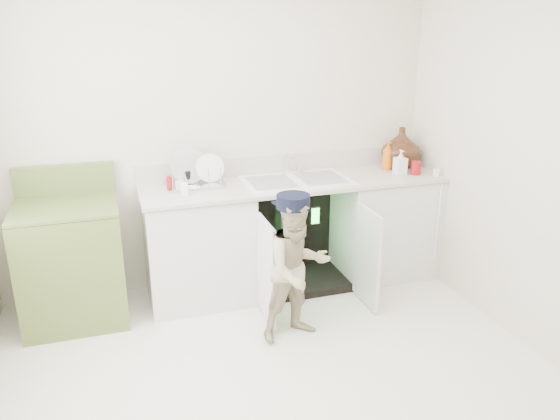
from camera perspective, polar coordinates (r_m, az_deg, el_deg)
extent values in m
plane|color=silver|center=(3.54, -0.47, -17.25)|extent=(3.50, 3.50, 0.00)
cube|color=beige|center=(4.39, -6.41, 7.87)|extent=(3.50, 2.50, 0.02)
cube|color=beige|center=(1.71, 14.87, -11.41)|extent=(3.50, 2.50, 0.02)
cube|color=beige|center=(3.85, 25.27, 4.57)|extent=(2.50, 3.00, 0.02)
cube|color=silver|center=(4.30, -8.46, -3.90)|extent=(0.80, 0.60, 0.86)
cube|color=silver|center=(4.79, 10.74, -1.58)|extent=(0.80, 0.60, 0.86)
cube|color=black|center=(4.72, 0.58, -1.55)|extent=(0.80, 0.06, 0.86)
cube|color=black|center=(4.65, 1.62, -7.30)|extent=(0.80, 0.60, 0.06)
cylinder|color=gray|center=(4.54, 0.42, -2.14)|extent=(0.05, 0.05, 0.70)
cylinder|color=gray|center=(4.58, 2.08, -1.94)|extent=(0.05, 0.05, 0.70)
cylinder|color=gray|center=(4.46, 1.48, -0.22)|extent=(0.07, 0.18, 0.07)
cube|color=silver|center=(3.95, -1.43, -6.36)|extent=(0.03, 0.40, 0.76)
cube|color=silver|center=(4.22, 9.08, -4.86)|extent=(0.02, 0.40, 0.76)
cube|color=beige|center=(4.33, 1.73, 2.87)|extent=(2.44, 0.64, 0.03)
cube|color=beige|center=(4.57, 0.53, 4.93)|extent=(2.44, 0.02, 0.15)
cube|color=white|center=(4.33, 1.73, 3.00)|extent=(0.85, 0.55, 0.02)
cube|color=gray|center=(4.27, -0.87, 2.90)|extent=(0.34, 0.40, 0.01)
cube|color=gray|center=(4.40, 4.25, 3.35)|extent=(0.34, 0.40, 0.01)
cylinder|color=silver|center=(4.51, 0.81, 4.90)|extent=(0.03, 0.03, 0.17)
cylinder|color=silver|center=(4.43, 1.06, 5.66)|extent=(0.02, 0.14, 0.02)
cylinder|color=silver|center=(4.55, 2.12, 4.40)|extent=(0.04, 0.04, 0.06)
cylinder|color=white|center=(4.67, 16.18, -1.02)|extent=(0.01, 0.01, 0.70)
cube|color=white|center=(4.63, 16.01, 3.77)|extent=(0.04, 0.02, 0.06)
cube|color=silver|center=(4.25, -8.86, 2.69)|extent=(0.45, 0.30, 0.02)
cylinder|color=silver|center=(4.25, -9.50, 3.75)|extent=(0.28, 0.10, 0.27)
cylinder|color=white|center=(4.25, -7.31, 3.75)|extent=(0.22, 0.06, 0.22)
cylinder|color=silver|center=(4.12, -11.17, 3.08)|extent=(0.01, 0.01, 0.13)
cylinder|color=silver|center=(4.13, -9.93, 3.20)|extent=(0.01, 0.01, 0.13)
cylinder|color=silver|center=(4.14, -8.69, 3.32)|extent=(0.01, 0.01, 0.13)
cylinder|color=silver|center=(4.15, -7.46, 3.43)|extent=(0.01, 0.01, 0.13)
cylinder|color=silver|center=(4.17, -6.24, 3.54)|extent=(0.01, 0.01, 0.13)
imported|color=#472C14|center=(4.82, 12.53, 6.39)|extent=(0.33, 0.33, 0.34)
imported|color=orange|center=(4.73, 11.20, 5.61)|extent=(0.09, 0.09, 0.24)
imported|color=white|center=(4.61, 12.47, 4.93)|extent=(0.09, 0.09, 0.20)
cylinder|color=#A30E12|center=(4.63, 14.02, 4.28)|extent=(0.08, 0.08, 0.11)
cylinder|color=#A80E17|center=(4.18, -11.42, 2.82)|extent=(0.05, 0.05, 0.10)
cylinder|color=beige|center=(4.11, -10.46, 2.46)|extent=(0.06, 0.06, 0.08)
cylinder|color=black|center=(4.23, -9.58, 3.27)|extent=(0.04, 0.04, 0.12)
cube|color=white|center=(4.02, -9.99, 2.17)|extent=(0.05, 0.05, 0.09)
cube|color=#5D7031|center=(4.25, -20.86, -5.32)|extent=(0.71, 0.65, 0.86)
cube|color=#5D7031|center=(4.10, -21.59, 0.34)|extent=(0.71, 0.65, 0.02)
cube|color=#5D7031|center=(4.34, -21.60, 2.96)|extent=(0.71, 0.06, 0.22)
cylinder|color=black|center=(3.97, -24.23, -0.69)|extent=(0.16, 0.16, 0.02)
cylinder|color=silver|center=(3.96, -24.25, -0.53)|extent=(0.19, 0.19, 0.01)
cylinder|color=black|center=(4.27, -23.84, 0.70)|extent=(0.16, 0.16, 0.02)
cylinder|color=silver|center=(4.27, -23.86, 0.85)|extent=(0.19, 0.19, 0.01)
cylinder|color=black|center=(3.94, -19.13, -0.18)|extent=(0.16, 0.16, 0.02)
cylinder|color=silver|center=(3.93, -19.15, -0.02)|extent=(0.19, 0.19, 0.01)
cylinder|color=black|center=(4.24, -19.10, 1.19)|extent=(0.16, 0.16, 0.02)
cylinder|color=silver|center=(4.24, -19.12, 1.34)|extent=(0.19, 0.19, 0.01)
imported|color=#CBB791|center=(3.71, 1.83, -6.18)|extent=(0.56, 0.47, 1.02)
cylinder|color=black|center=(3.53, 1.92, 0.88)|extent=(0.26, 0.26, 0.09)
cube|color=black|center=(3.63, 1.11, 0.79)|extent=(0.18, 0.12, 0.01)
cube|color=black|center=(4.09, 3.68, -0.59)|extent=(0.07, 0.01, 0.14)
cube|color=#26F23F|center=(4.08, 3.72, -0.62)|extent=(0.06, 0.00, 0.12)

